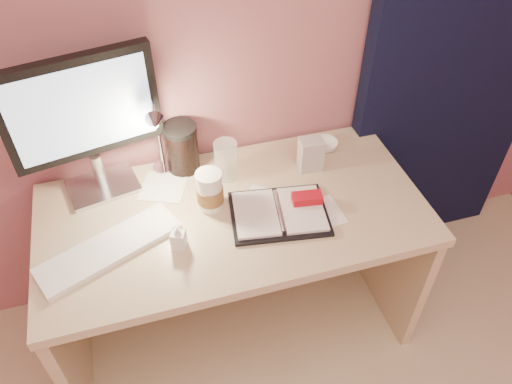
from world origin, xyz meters
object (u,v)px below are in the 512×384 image
object	(u,v)px
bowl	(325,145)
lotion_bottle	(178,236)
desk_lamp	(162,137)
product_box	(311,154)
desk	(230,237)
monitor	(83,116)
keyboard	(110,248)
planner	(281,211)
coffee_cup	(210,191)
dark_jar	(182,150)
clear_cup	(226,160)

from	to	relation	value
bowl	lotion_bottle	xyz separation A→B (m)	(-0.67, -0.36, 0.03)
desk_lamp	bowl	bearing A→B (deg)	7.66
product_box	bowl	bearing A→B (deg)	47.52
bowl	desk	bearing A→B (deg)	-159.48
monitor	keyboard	bearing A→B (deg)	-101.55
monitor	keyboard	xyz separation A→B (m)	(-0.00, -0.32, -0.32)
desk	bowl	world-z (taller)	bowl
desk_lamp	planner	bearing A→B (deg)	-32.83
desk	keyboard	xyz separation A→B (m)	(-0.44, -0.14, 0.24)
coffee_cup	dark_jar	xyz separation A→B (m)	(-0.05, 0.24, 0.02)
planner	dark_jar	world-z (taller)	dark_jar
coffee_cup	product_box	xyz separation A→B (m)	(0.42, 0.10, -0.01)
monitor	clear_cup	xyz separation A→B (m)	(0.47, -0.06, -0.25)
planner	dark_jar	size ratio (longest dim) A/B	2.12
lotion_bottle	desk	bearing A→B (deg)	40.70
lotion_bottle	desk_lamp	world-z (taller)	desk_lamp
dark_jar	product_box	size ratio (longest dim) A/B	1.32
planner	clear_cup	bearing A→B (deg)	126.83
desk	monitor	xyz separation A→B (m)	(-0.44, 0.18, 0.55)
coffee_cup	bowl	bearing A→B (deg)	20.56
lotion_bottle	product_box	size ratio (longest dim) A/B	0.77
monitor	bowl	size ratio (longest dim) A/B	5.03
coffee_cup	product_box	bearing A→B (deg)	13.40
planner	desk_lamp	xyz separation A→B (m)	(-0.36, 0.28, 0.21)
coffee_cup	clear_cup	world-z (taller)	clear_cup
keyboard	dark_jar	size ratio (longest dim) A/B	2.72
product_box	desk_lamp	bearing A→B (deg)	177.53
dark_jar	desk_lamp	xyz separation A→B (m)	(-0.07, -0.07, 0.13)
dark_jar	product_box	distance (m)	0.50
monitor	product_box	xyz separation A→B (m)	(0.79, -0.11, -0.26)
lotion_bottle	dark_jar	xyz separation A→B (m)	(0.09, 0.40, 0.04)
desk_lamp	coffee_cup	bearing A→B (deg)	-47.85
desk	keyboard	bearing A→B (deg)	-162.96
planner	monitor	bearing A→B (deg)	160.61
monitor	product_box	distance (m)	0.84
keyboard	bowl	bearing A→B (deg)	-4.06
planner	desk_lamp	size ratio (longest dim) A/B	1.07
coffee_cup	dark_jar	size ratio (longest dim) A/B	0.88
bowl	dark_jar	bearing A→B (deg)	175.70
planner	bowl	distance (m)	0.43
clear_cup	desk	bearing A→B (deg)	-101.37
clear_cup	monitor	bearing A→B (deg)	172.13
desk	planner	world-z (taller)	planner
desk	planner	size ratio (longest dim) A/B	3.70
keyboard	coffee_cup	world-z (taller)	coffee_cup
keyboard	coffee_cup	distance (m)	0.39
desk	keyboard	distance (m)	0.52
planner	bowl	xyz separation A→B (m)	(0.29, 0.31, 0.00)
keyboard	dark_jar	distance (m)	0.48
coffee_cup	bowl	xyz separation A→B (m)	(0.52, 0.20, -0.06)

